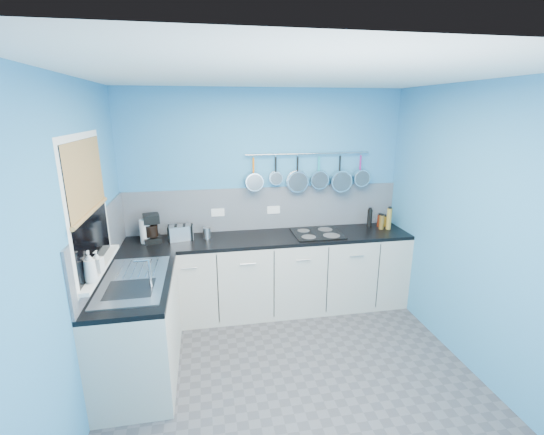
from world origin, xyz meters
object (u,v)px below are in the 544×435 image
object	(u,v)px
canister	(207,233)
coffee_maker	(152,228)
soap_bottle_a	(90,267)
paper_towel	(145,231)
toaster	(180,233)
hob	(317,234)
soap_bottle_b	(97,261)

from	to	relation	value
canister	coffee_maker	bearing A→B (deg)	-178.16
soap_bottle_a	paper_towel	bearing A→B (deg)	80.62
coffee_maker	toaster	bearing A→B (deg)	-8.60
toaster	canister	bearing A→B (deg)	-12.61
paper_towel	hob	bearing A→B (deg)	-1.62
soap_bottle_b	toaster	xyz separation A→B (m)	(0.56, 1.09, -0.16)
paper_towel	coffee_maker	size ratio (longest dim) A/B	0.84
coffee_maker	hob	distance (m)	1.82
soap_bottle_a	toaster	size ratio (longest dim) A/B	0.96
canister	hob	distance (m)	1.24
paper_towel	toaster	size ratio (longest dim) A/B	1.02
toaster	hob	world-z (taller)	toaster
soap_bottle_b	canister	bearing A→B (deg)	52.17
paper_towel	toaster	distance (m)	0.36
hob	soap_bottle_b	bearing A→B (deg)	-154.20
soap_bottle_b	paper_towel	world-z (taller)	soap_bottle_b
canister	toaster	bearing A→B (deg)	179.78
soap_bottle_a	soap_bottle_b	world-z (taller)	soap_bottle_a
soap_bottle_a	coffee_maker	xyz separation A→B (m)	(0.27, 1.25, -0.12)
toaster	coffee_maker	bearing A→B (deg)	171.41
coffee_maker	soap_bottle_a	bearing A→B (deg)	-114.60
soap_bottle_b	coffee_maker	distance (m)	1.11
soap_bottle_a	hob	bearing A→B (deg)	29.71
soap_bottle_a	canister	bearing A→B (deg)	56.37
toaster	soap_bottle_b	bearing A→B (deg)	-129.75
coffee_maker	hob	xyz separation A→B (m)	(1.81, -0.06, -0.15)
soap_bottle_b	coffee_maker	world-z (taller)	soap_bottle_b
soap_bottle_b	paper_towel	size ratio (longest dim) A/B	0.68
soap_bottle_b	toaster	world-z (taller)	soap_bottle_b
paper_towel	canister	distance (m)	0.64
soap_bottle_a	canister	xyz separation A→B (m)	(0.84, 1.27, -0.21)
soap_bottle_a	canister	size ratio (longest dim) A/B	1.98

